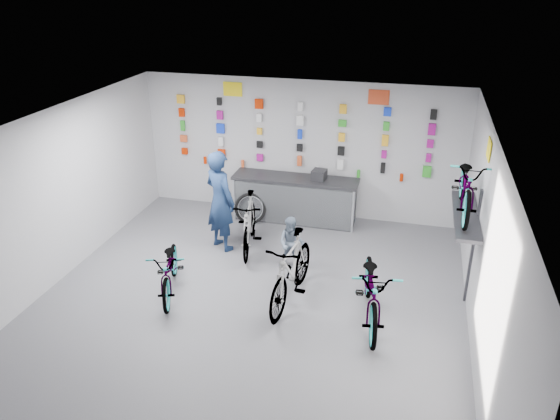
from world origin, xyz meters
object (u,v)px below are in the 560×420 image
(bike_left, at_px, (170,269))
(clerk, at_px, (220,201))
(customer, at_px, (292,243))
(counter, at_px, (295,200))
(bike_right, at_px, (372,289))
(bike_service, at_px, (249,223))
(bike_center, at_px, (291,270))

(bike_left, relative_size, clerk, 0.87)
(clerk, bearing_deg, customer, -165.40)
(counter, distance_m, bike_right, 3.84)
(bike_right, distance_m, customer, 2.02)
(bike_service, height_order, clerk, clerk)
(bike_center, height_order, customer, bike_center)
(bike_service, bearing_deg, bike_right, -45.90)
(bike_left, bearing_deg, bike_center, -12.23)
(bike_service, bearing_deg, customer, -40.17)
(bike_center, bearing_deg, customer, 108.87)
(bike_left, height_order, bike_center, bike_center)
(bike_right, relative_size, customer, 2.04)
(bike_center, distance_m, bike_right, 1.35)
(counter, xyz_separation_m, clerk, (-1.12, -1.58, 0.52))
(bike_left, relative_size, bike_right, 0.84)
(bike_left, relative_size, bike_center, 0.88)
(counter, xyz_separation_m, bike_right, (2.00, -3.28, 0.06))
(counter, distance_m, bike_center, 3.17)
(bike_right, bearing_deg, bike_service, 136.11)
(counter, bearing_deg, bike_left, -112.55)
(clerk, bearing_deg, bike_center, 170.62)
(bike_center, bearing_deg, bike_right, -1.61)
(bike_left, height_order, bike_service, bike_service)
(clerk, bearing_deg, counter, -94.04)
(bike_left, distance_m, clerk, 1.87)
(counter, height_order, clerk, clerk)
(bike_center, relative_size, bike_service, 1.08)
(clerk, bearing_deg, bike_right, -177.31)
(bike_center, bearing_deg, counter, 107.70)
(bike_left, bearing_deg, clerk, 62.28)
(bike_left, xyz_separation_m, bike_service, (0.82, 1.85, 0.09))
(bike_left, bearing_deg, counter, 48.47)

